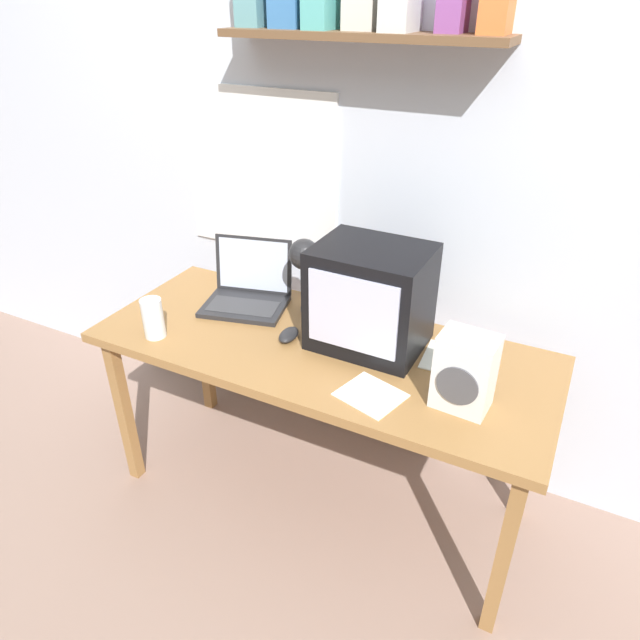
{
  "coord_description": "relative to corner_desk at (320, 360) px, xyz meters",
  "views": [
    {
      "loc": [
        0.76,
        -1.49,
        1.79
      ],
      "look_at": [
        0.0,
        0.0,
        0.82
      ],
      "focal_mm": 32.0,
      "sensor_mm": 36.0,
      "label": 1
    }
  ],
  "objects": [
    {
      "name": "ground_plane",
      "position": [
        0.0,
        0.0,
        -0.66
      ],
      "size": [
        12.0,
        12.0,
        0.0
      ],
      "primitive_type": "plane",
      "color": "gray"
    },
    {
      "name": "back_wall",
      "position": [
        -0.0,
        0.45,
        0.66
      ],
      "size": [
        5.6,
        0.24,
        2.6
      ],
      "color": "silver",
      "rests_on": "ground_plane"
    },
    {
      "name": "corner_desk",
      "position": [
        0.0,
        0.0,
        0.0
      ],
      "size": [
        1.61,
        0.65,
        0.72
      ],
      "color": "olive",
      "rests_on": "ground_plane"
    },
    {
      "name": "crt_monitor",
      "position": [
        0.14,
        0.09,
        0.24
      ],
      "size": [
        0.38,
        0.31,
        0.36
      ],
      "rotation": [
        0.0,
        0.0,
        -0.01
      ],
      "color": "black",
      "rests_on": "corner_desk"
    },
    {
      "name": "laptop",
      "position": [
        -0.39,
        0.15,
        0.13
      ],
      "size": [
        0.37,
        0.33,
        0.24
      ],
      "rotation": [
        0.0,
        0.0,
        0.24
      ],
      "color": "#232326",
      "rests_on": "corner_desk"
    },
    {
      "name": "desk_lamp",
      "position": [
        -0.13,
        0.16,
        0.29
      ],
      "size": [
        0.13,
        0.18,
        0.31
      ],
      "rotation": [
        0.0,
        0.0,
        -0.21
      ],
      "color": "#232326",
      "rests_on": "corner_desk"
    },
    {
      "name": "juice_glass",
      "position": [
        -0.55,
        -0.21,
        0.13
      ],
      "size": [
        0.07,
        0.07,
        0.15
      ],
      "color": "white",
      "rests_on": "corner_desk"
    },
    {
      "name": "space_heater",
      "position": [
        0.52,
        -0.11,
        0.18
      ],
      "size": [
        0.17,
        0.13,
        0.24
      ],
      "rotation": [
        0.0,
        0.0,
        -0.07
      ],
      "color": "white",
      "rests_on": "corner_desk"
    },
    {
      "name": "computer_mouse",
      "position": [
        -0.12,
        -0.01,
        0.08
      ],
      "size": [
        0.07,
        0.11,
        0.03
      ],
      "rotation": [
        0.0,
        0.0,
        0.09
      ],
      "color": "#232326",
      "rests_on": "corner_desk"
    },
    {
      "name": "printed_handout",
      "position": [
        0.27,
        -0.19,
        0.07
      ],
      "size": [
        0.22,
        0.2,
        0.0
      ],
      "rotation": [
        0.0,
        0.0,
        -0.28
      ],
      "color": "white",
      "rests_on": "corner_desk"
    },
    {
      "name": "loose_paper_near_monitor",
      "position": [
        0.46,
        0.12,
        0.07
      ],
      "size": [
        0.24,
        0.2,
        0.0
      ],
      "rotation": [
        0.0,
        0.0,
        0.07
      ],
      "color": "white",
      "rests_on": "corner_desk"
    }
  ]
}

